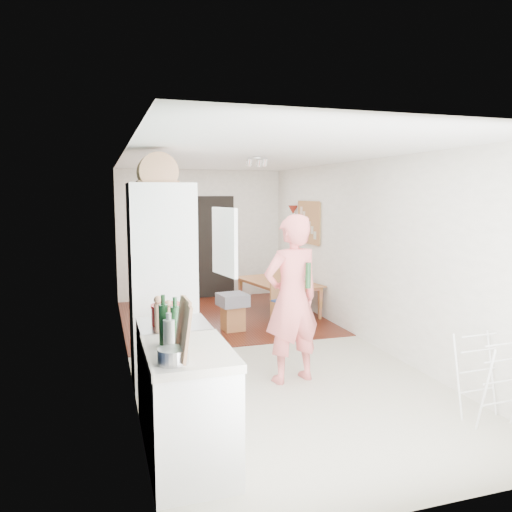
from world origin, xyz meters
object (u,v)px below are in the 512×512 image
dining_table (280,299)px  dining_chair (289,300)px  person (292,284)px  drying_rack (489,380)px  stool (233,318)px

dining_table → dining_chair: size_ratio=1.46×
person → dining_table: 3.26m
dining_chair → drying_rack: size_ratio=1.19×
dining_chair → dining_table: bearing=52.4°
person → stool: bearing=-97.5°
dining_table → person: bearing=151.0°
dining_table → drying_rack: (0.35, -4.46, 0.15)m
dining_table → stool: dining_table is taller
person → dining_chair: person is taller
dining_chair → stool: (-0.81, 0.21, -0.27)m
dining_chair → drying_rack: 3.44m
dining_chair → person: bearing=-134.6°
person → stool: person is taller
dining_table → drying_rack: 4.47m
person → drying_rack: person is taller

